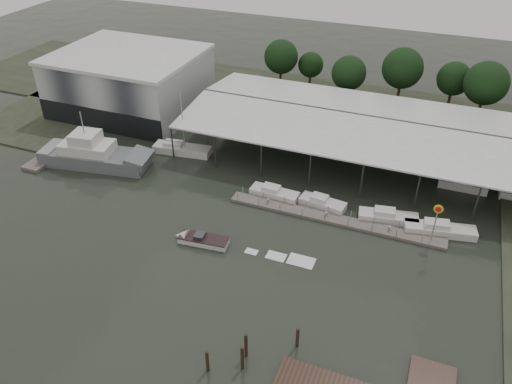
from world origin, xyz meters
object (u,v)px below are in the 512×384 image
at_px(white_sailboat, 181,149).
at_px(shell_fuel_sign, 437,217).
at_px(grey_trawler, 96,155).
at_px(speedboat_underway, 199,239).

bearing_deg(white_sailboat, shell_fuel_sign, -19.58).
xyz_separation_m(shell_fuel_sign, white_sailboat, (-38.67, 8.42, -3.28)).
distance_m(grey_trawler, white_sailboat, 12.93).
distance_m(grey_trawler, speedboat_underway, 25.30).
relative_size(grey_trawler, speedboat_underway, 0.99).
bearing_deg(shell_fuel_sign, grey_trawler, 179.32).
relative_size(shell_fuel_sign, white_sailboat, 0.47).
xyz_separation_m(grey_trawler, white_sailboat, (10.24, 7.84, -0.94)).
relative_size(white_sailboat, speedboat_underway, 0.66).
bearing_deg(speedboat_underway, shell_fuel_sign, -164.27).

